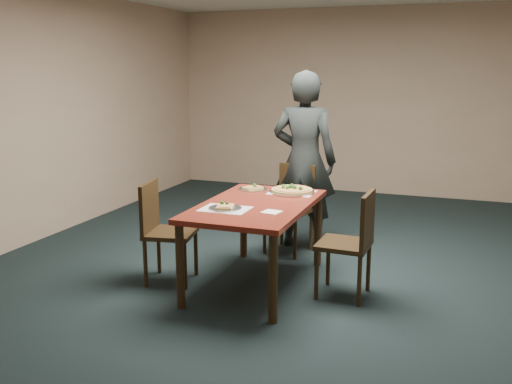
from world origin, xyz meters
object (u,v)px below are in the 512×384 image
(chair_far, at_px, (292,203))
(slice_plate_far, at_px, (253,188))
(chair_right, at_px, (353,238))
(pizza_pan, at_px, (292,190))
(diner, at_px, (304,160))
(dining_table, at_px, (256,213))
(chair_left, at_px, (162,226))
(slice_plate_near, at_px, (225,207))

(chair_far, relative_size, slice_plate_far, 3.25)
(chair_right, relative_size, pizza_pan, 2.12)
(diner, distance_m, pizza_pan, 0.75)
(dining_table, distance_m, chair_right, 0.87)
(chair_far, distance_m, pizza_pan, 0.62)
(dining_table, xyz_separation_m, diner, (0.08, 1.26, 0.28))
(chair_left, bearing_deg, pizza_pan, -64.83)
(chair_right, distance_m, slice_plate_far, 1.22)
(dining_table, height_order, chair_left, chair_left)
(chair_far, height_order, chair_left, same)
(diner, bearing_deg, chair_far, 67.77)
(chair_far, relative_size, diner, 0.48)
(slice_plate_far, bearing_deg, chair_right, -24.93)
(chair_right, height_order, pizza_pan, chair_right)
(chair_far, distance_m, slice_plate_far, 0.64)
(chair_left, relative_size, diner, 0.48)
(slice_plate_near, height_order, slice_plate_far, slice_plate_near)
(chair_right, relative_size, diner, 0.48)
(chair_right, bearing_deg, pizza_pan, -123.77)
(chair_far, xyz_separation_m, slice_plate_far, (-0.24, -0.54, 0.25))
(chair_left, height_order, slice_plate_near, chair_left)
(pizza_pan, bearing_deg, chair_right, -36.14)
(chair_left, bearing_deg, diner, -42.88)
(dining_table, bearing_deg, chair_left, -167.01)
(chair_left, relative_size, slice_plate_near, 3.25)
(pizza_pan, bearing_deg, chair_far, 106.24)
(chair_left, distance_m, pizza_pan, 1.26)
(chair_left, xyz_separation_m, chair_right, (1.68, 0.22, 0.00))
(chair_left, height_order, slice_plate_far, chair_left)
(dining_table, relative_size, chair_right, 1.65)
(chair_far, xyz_separation_m, pizza_pan, (0.16, -0.55, 0.26))
(slice_plate_near, bearing_deg, diner, 80.66)
(dining_table, distance_m, slice_plate_far, 0.59)
(chair_right, bearing_deg, slice_plate_far, -112.55)
(chair_left, bearing_deg, dining_table, -87.73)
(chair_far, relative_size, slice_plate_near, 3.25)
(chair_left, bearing_deg, slice_plate_far, -50.58)
(chair_far, bearing_deg, slice_plate_far, -101.61)
(chair_left, height_order, pizza_pan, chair_left)
(diner, height_order, slice_plate_near, diner)
(chair_right, distance_m, slice_plate_near, 1.10)
(chair_far, xyz_separation_m, slice_plate_near, (-0.18, -1.36, 0.25))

